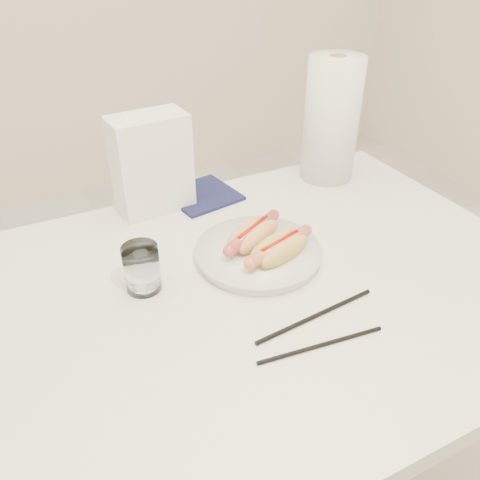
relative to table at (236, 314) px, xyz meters
name	(u,v)px	position (x,y,z in m)	size (l,w,h in m)	color
table	(236,314)	(0.00, 0.00, 0.00)	(1.20, 0.80, 0.75)	white
plate	(258,254)	(0.08, 0.07, 0.07)	(0.24, 0.24, 0.02)	white
hotdog_left	(253,235)	(0.08, 0.09, 0.10)	(0.15, 0.12, 0.04)	#EAAB5D
hotdog_right	(279,249)	(0.10, 0.03, 0.10)	(0.16, 0.10, 0.04)	#E1B657
water_glass	(142,268)	(-0.15, 0.08, 0.10)	(0.06, 0.06, 0.09)	white
chopstick_near	(321,345)	(0.06, -0.19, 0.06)	(0.01, 0.01, 0.22)	black
chopstick_far	(316,316)	(0.09, -0.13, 0.06)	(0.01, 0.01, 0.24)	black
napkin_box	(151,164)	(-0.03, 0.35, 0.17)	(0.16, 0.09, 0.22)	white
navy_napkin	(202,195)	(0.08, 0.35, 0.06)	(0.15, 0.15, 0.01)	#13163D
paper_towel_roll	(331,120)	(0.41, 0.31, 0.21)	(0.13, 0.13, 0.30)	white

